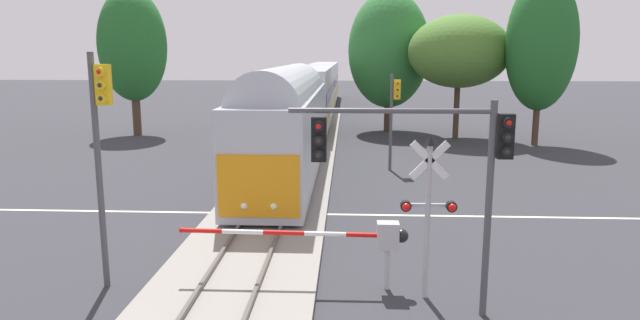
{
  "coord_description": "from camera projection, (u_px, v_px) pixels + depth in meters",
  "views": [
    {
      "loc": [
        2.97,
        -20.77,
        6.03
      ],
      "look_at": [
        1.9,
        0.6,
        2.0
      ],
      "focal_mm": 31.66,
      "sensor_mm": 36.0,
      "label": 1
    }
  ],
  "objects": [
    {
      "name": "elm_centre_background",
      "position": [
        389.0,
        50.0,
        43.62
      ],
      "size": [
        6.27,
        6.27,
        10.79
      ],
      "color": "#4C3828",
      "rests_on": "ground"
    },
    {
      "name": "traffic_signal_near_right",
      "position": [
        431.0,
        155.0,
        12.57
      ],
      "size": [
        4.98,
        0.38,
        5.04
      ],
      "color": "#4C4C51",
      "rests_on": "ground"
    },
    {
      "name": "road_centre_stripe",
      "position": [
        270.0,
        213.0,
        21.65
      ],
      "size": [
        44.0,
        0.2,
        0.01
      ],
      "color": "beige",
      "rests_on": "ground"
    },
    {
      "name": "traffic_signal_far_side",
      "position": [
        394.0,
        106.0,
        29.1
      ],
      "size": [
        0.53,
        0.38,
        5.03
      ],
      "color": "#4C4C51",
      "rests_on": "ground"
    },
    {
      "name": "crossing_signal_mast",
      "position": [
        428.0,
        201.0,
        13.71
      ],
      "size": [
        1.36,
        0.44,
        4.1
      ],
      "color": "#B2B2B7",
      "rests_on": "ground"
    },
    {
      "name": "oak_far_right",
      "position": [
        459.0,
        52.0,
        39.73
      ],
      "size": [
        7.17,
        7.17,
        8.77
      ],
      "color": "#4C3828",
      "rests_on": "ground"
    },
    {
      "name": "railway_track",
      "position": [
        270.0,
        211.0,
        21.63
      ],
      "size": [
        4.4,
        80.0,
        0.32
      ],
      "color": "gray",
      "rests_on": "ground"
    },
    {
      "name": "crossing_gate_near",
      "position": [
        361.0,
        237.0,
        14.49
      ],
      "size": [
        5.96,
        0.4,
        1.8
      ],
      "color": "#B7B7BC",
      "rests_on": "ground"
    },
    {
      "name": "commuter_train",
      "position": [
        313.0,
        94.0,
        47.76
      ],
      "size": [
        3.04,
        63.46,
        5.16
      ],
      "color": "#B2B7C1",
      "rests_on": "railway_track"
    },
    {
      "name": "ground_plane",
      "position": [
        270.0,
        214.0,
        21.65
      ],
      "size": [
        220.0,
        220.0,
        0.0
      ],
      "primitive_type": "plane",
      "color": "#333338"
    },
    {
      "name": "pine_left_background",
      "position": [
        132.0,
        45.0,
        41.47
      ],
      "size": [
        4.96,
        4.96,
        10.79
      ],
      "color": "#4C3828",
      "rests_on": "ground"
    },
    {
      "name": "maple_right_background",
      "position": [
        541.0,
        43.0,
        36.67
      ],
      "size": [
        4.54,
        4.54,
        11.11
      ],
      "color": "#4C3828",
      "rests_on": "ground"
    },
    {
      "name": "traffic_signal_median",
      "position": [
        101.0,
        134.0,
        14.11
      ],
      "size": [
        0.53,
        0.38,
        6.08
      ],
      "color": "#4C4C51",
      "rests_on": "ground"
    }
  ]
}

